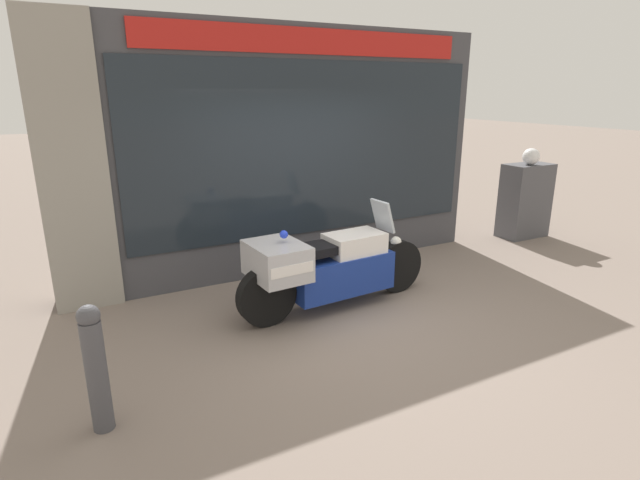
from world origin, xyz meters
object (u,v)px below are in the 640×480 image
object	(u,v)px
street_bollard	(96,367)
paramedic_motorcycle	(325,267)
utility_cabinet	(525,201)
white_helmet	(531,157)

from	to	relation	value
street_bollard	paramedic_motorcycle	bearing A→B (deg)	23.40
utility_cabinet	street_bollard	distance (m)	7.40
utility_cabinet	white_helmet	xyz separation A→B (m)	(-0.07, -0.07, 0.78)
utility_cabinet	street_bollard	bearing A→B (deg)	-162.98
utility_cabinet	street_bollard	world-z (taller)	utility_cabinet
paramedic_motorcycle	utility_cabinet	xyz separation A→B (m)	(4.55, 1.07, 0.10)
paramedic_motorcycle	utility_cabinet	world-z (taller)	utility_cabinet
white_helmet	street_bollard	xyz separation A→B (m)	(-7.00, -2.09, -0.88)
paramedic_motorcycle	white_helmet	bearing A→B (deg)	8.95
paramedic_motorcycle	street_bollard	size ratio (longest dim) A/B	2.46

